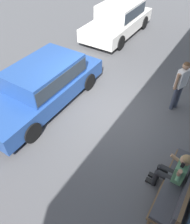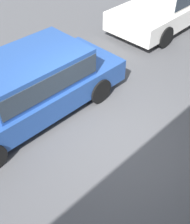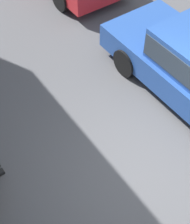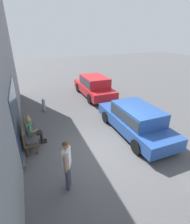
# 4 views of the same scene
# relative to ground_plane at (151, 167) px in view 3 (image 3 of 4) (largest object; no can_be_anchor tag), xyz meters

# --- Properties ---
(ground_plane) EXTENTS (60.00, 60.00, 0.00)m
(ground_plane) POSITION_rel_ground_plane_xyz_m (0.00, 0.00, 0.00)
(ground_plane) COLOR #4C4C4F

